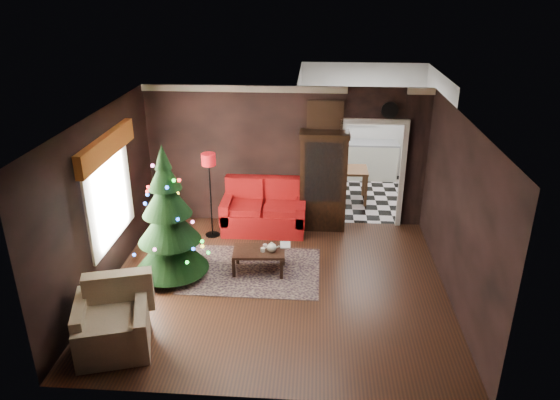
# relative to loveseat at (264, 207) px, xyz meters

# --- Properties ---
(floor) EXTENTS (5.50, 5.50, 0.00)m
(floor) POSITION_rel_loveseat_xyz_m (0.40, -2.05, -0.50)
(floor) COLOR black
(floor) RESTS_ON ground
(ceiling) EXTENTS (5.50, 5.50, 0.00)m
(ceiling) POSITION_rel_loveseat_xyz_m (0.40, -2.05, 2.30)
(ceiling) COLOR white
(ceiling) RESTS_ON ground
(wall_back) EXTENTS (5.50, 0.00, 5.50)m
(wall_back) POSITION_rel_loveseat_xyz_m (0.40, 0.45, 0.90)
(wall_back) COLOR black
(wall_back) RESTS_ON ground
(wall_front) EXTENTS (5.50, 0.00, 5.50)m
(wall_front) POSITION_rel_loveseat_xyz_m (0.40, -4.55, 0.90)
(wall_front) COLOR black
(wall_front) RESTS_ON ground
(wall_left) EXTENTS (0.00, 5.50, 5.50)m
(wall_left) POSITION_rel_loveseat_xyz_m (-2.35, -2.05, 0.90)
(wall_left) COLOR black
(wall_left) RESTS_ON ground
(wall_right) EXTENTS (0.00, 5.50, 5.50)m
(wall_right) POSITION_rel_loveseat_xyz_m (3.15, -2.05, 0.90)
(wall_right) COLOR black
(wall_right) RESTS_ON ground
(doorway) EXTENTS (1.10, 0.10, 2.10)m
(doorway) POSITION_rel_loveseat_xyz_m (2.10, 0.45, 0.55)
(doorway) COLOR silver
(doorway) RESTS_ON ground
(left_window) EXTENTS (0.05, 1.60, 1.40)m
(left_window) POSITION_rel_loveseat_xyz_m (-2.31, -1.85, 0.95)
(left_window) COLOR white
(left_window) RESTS_ON wall_left
(valance) EXTENTS (0.12, 2.10, 0.35)m
(valance) POSITION_rel_loveseat_xyz_m (-2.23, -1.85, 1.77)
(valance) COLOR #91471A
(valance) RESTS_ON wall_left
(kitchen_floor) EXTENTS (3.00, 3.00, 0.00)m
(kitchen_floor) POSITION_rel_loveseat_xyz_m (2.10, 1.95, -0.50)
(kitchen_floor) COLOR silver
(kitchen_floor) RESTS_ON ground
(kitchen_window) EXTENTS (0.70, 0.06, 0.70)m
(kitchen_window) POSITION_rel_loveseat_xyz_m (2.10, 3.40, 1.20)
(kitchen_window) COLOR white
(kitchen_window) RESTS_ON ground
(rug) EXTENTS (2.33, 1.71, 0.01)m
(rug) POSITION_rel_loveseat_xyz_m (-0.05, -1.60, -0.49)
(rug) COLOR #3A2735
(rug) RESTS_ON ground
(loveseat) EXTENTS (1.70, 0.90, 1.00)m
(loveseat) POSITION_rel_loveseat_xyz_m (0.00, 0.00, 0.00)
(loveseat) COLOR maroon
(loveseat) RESTS_ON ground
(curio_cabinet) EXTENTS (0.90, 0.45, 1.90)m
(curio_cabinet) POSITION_rel_loveseat_xyz_m (1.15, 0.22, 0.45)
(curio_cabinet) COLOR black
(curio_cabinet) RESTS_ON ground
(floor_lamp) EXTENTS (0.37, 0.37, 1.69)m
(floor_lamp) POSITION_rel_loveseat_xyz_m (-0.99, -0.30, 0.33)
(floor_lamp) COLOR black
(floor_lamp) RESTS_ON ground
(christmas_tree) EXTENTS (1.58, 1.58, 2.35)m
(christmas_tree) POSITION_rel_loveseat_xyz_m (-1.38, -1.82, 0.55)
(christmas_tree) COLOR black
(christmas_tree) RESTS_ON ground
(armchair) EXTENTS (1.22, 1.22, 1.00)m
(armchair) POSITION_rel_loveseat_xyz_m (-1.67, -3.76, -0.04)
(armchair) COLOR tan
(armchair) RESTS_ON ground
(coffee_table) EXTENTS (0.90, 0.58, 0.39)m
(coffee_table) POSITION_rel_loveseat_xyz_m (0.07, -1.61, -0.29)
(coffee_table) COLOR black
(coffee_table) RESTS_ON rug
(teapot) EXTENTS (0.20, 0.20, 0.17)m
(teapot) POSITION_rel_loveseat_xyz_m (0.29, -1.64, -0.01)
(teapot) COLOR silver
(teapot) RESTS_ON coffee_table
(cup_a) EXTENTS (0.09, 0.09, 0.06)m
(cup_a) POSITION_rel_loveseat_xyz_m (0.17, -1.50, -0.06)
(cup_a) COLOR white
(cup_a) RESTS_ON coffee_table
(cup_b) EXTENTS (0.09, 0.09, 0.07)m
(cup_b) POSITION_rel_loveseat_xyz_m (0.14, -1.64, -0.06)
(cup_b) COLOR white
(cup_b) RESTS_ON coffee_table
(book) EXTENTS (0.17, 0.03, 0.24)m
(book) POSITION_rel_loveseat_xyz_m (0.42, -1.40, 0.02)
(book) COLOR olive
(book) RESTS_ON coffee_table
(wall_clock) EXTENTS (0.32, 0.32, 0.06)m
(wall_clock) POSITION_rel_loveseat_xyz_m (2.35, 0.40, 1.88)
(wall_clock) COLOR white
(wall_clock) RESTS_ON wall_back
(painting) EXTENTS (0.62, 0.05, 0.52)m
(painting) POSITION_rel_loveseat_xyz_m (1.15, 0.41, 1.75)
(painting) COLOR #C07C45
(painting) RESTS_ON wall_back
(kitchen_counter) EXTENTS (1.80, 0.60, 0.90)m
(kitchen_counter) POSITION_rel_loveseat_xyz_m (2.10, 3.15, -0.05)
(kitchen_counter) COLOR silver
(kitchen_counter) RESTS_ON ground
(kitchen_table) EXTENTS (0.70, 0.70, 0.75)m
(kitchen_table) POSITION_rel_loveseat_xyz_m (1.80, 1.65, -0.12)
(kitchen_table) COLOR brown
(kitchen_table) RESTS_ON ground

